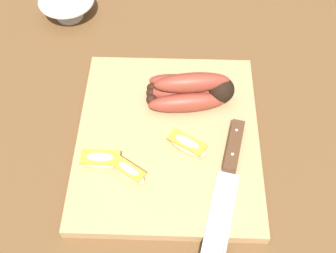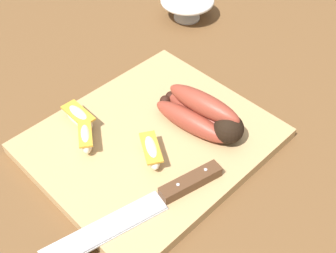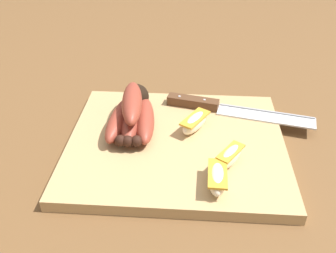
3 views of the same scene
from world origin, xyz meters
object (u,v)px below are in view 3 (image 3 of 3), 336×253
(banana_bunch, at_px, (133,113))
(apple_wedge_middle, at_px, (195,122))
(chefs_knife, at_px, (217,107))
(apple_wedge_far, at_px, (217,178))
(apple_wedge_near, at_px, (230,156))

(banana_bunch, distance_m, apple_wedge_middle, 0.11)
(chefs_knife, height_order, apple_wedge_far, apple_wedge_far)
(apple_wedge_far, bearing_deg, apple_wedge_middle, -76.64)
(chefs_knife, xyz_separation_m, apple_wedge_far, (0.01, 0.21, 0.01))
(apple_wedge_near, bearing_deg, chefs_knife, -85.61)
(apple_wedge_far, bearing_deg, apple_wedge_near, -114.11)
(chefs_knife, distance_m, apple_wedge_middle, 0.08)
(chefs_knife, distance_m, apple_wedge_near, 0.16)
(apple_wedge_near, bearing_deg, apple_wedge_middle, -59.04)
(apple_wedge_far, bearing_deg, chefs_knife, -92.56)
(banana_bunch, height_order, apple_wedge_middle, banana_bunch)
(apple_wedge_middle, bearing_deg, banana_bunch, -4.17)
(banana_bunch, relative_size, apple_wedge_far, 2.30)
(banana_bunch, height_order, apple_wedge_far, banana_bunch)
(apple_wedge_middle, xyz_separation_m, apple_wedge_far, (-0.03, 0.14, -0.00))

